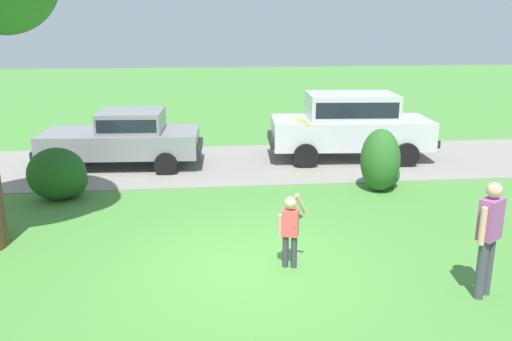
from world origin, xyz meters
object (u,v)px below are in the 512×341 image
object	(u,v)px
parked_suv	(351,123)
adult_onlooker	(489,233)
frisbee	(303,121)
child_thrower	(290,226)
parked_sedan	(125,136)

from	to	relation	value
parked_suv	adult_onlooker	xyz separation A→B (m)	(-0.27, -8.14, -0.09)
frisbee	child_thrower	bearing A→B (deg)	-108.96
parked_sedan	parked_suv	xyz separation A→B (m)	(6.39, 0.15, 0.23)
parked_suv	child_thrower	size ratio (longest dim) A/B	3.74
frisbee	adult_onlooker	bearing A→B (deg)	-46.01
parked_sedan	frisbee	size ratio (longest dim) A/B	15.80
frisbee	adult_onlooker	xyz separation A→B (m)	(2.27, -2.35, -1.23)
parked_sedan	child_thrower	size ratio (longest dim) A/B	3.49
child_thrower	frisbee	xyz separation A→B (m)	(0.38, 1.11, 1.50)
parked_suv	child_thrower	distance (m)	7.49
adult_onlooker	frisbee	bearing A→B (deg)	133.99
adult_onlooker	parked_suv	bearing A→B (deg)	88.11
parked_sedan	child_thrower	bearing A→B (deg)	-62.73
child_thrower	adult_onlooker	size ratio (longest dim) A/B	0.74
adult_onlooker	child_thrower	bearing A→B (deg)	154.84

